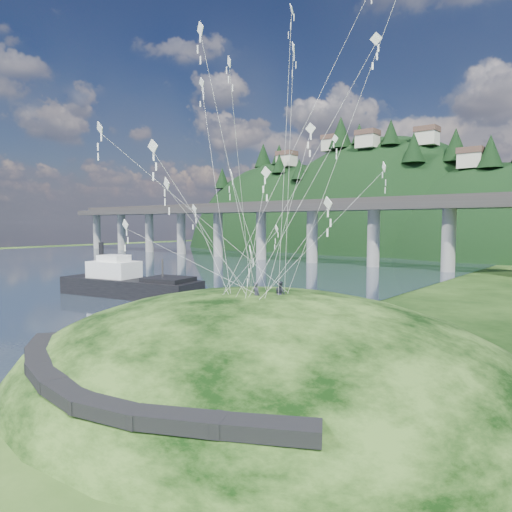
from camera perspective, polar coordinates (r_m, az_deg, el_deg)
The scene contains 10 objects.
ground at distance 35.18m, azimuth -11.57°, elevation -11.70°, with size 320.00×320.00×0.00m, color black.
water at distance 111.36m, azimuth -22.77°, elevation -1.05°, with size 240.00×240.00×0.00m, color #2A394E.
grass_hill at distance 31.57m, azimuth 0.98°, elevation -16.36°, with size 36.00×32.00×13.00m.
footpath at distance 23.38m, azimuth -19.12°, elevation -14.76°, with size 22.29×5.84×0.83m.
bridge at distance 105.39m, azimuth 9.61°, elevation 4.23°, with size 160.00×11.00×15.00m.
far_ridge at distance 160.36m, azimuth 13.60°, elevation -1.99°, with size 153.00×70.00×94.50m.
work_barge at distance 61.53m, azimuth -15.74°, elevation -3.28°, with size 20.46×9.45×6.92m.
wooden_dock at distance 46.85m, azimuth -10.34°, elevation -7.18°, with size 12.32×5.70×0.88m.
kite_flyers at distance 29.39m, azimuth 2.13°, elevation -3.20°, with size 1.74×2.08×1.63m.
kite_swarm at distance 30.99m, azimuth -0.15°, elevation 15.51°, with size 20.04×16.61×20.24m.
Camera 1 is at (26.50, -21.05, 9.60)m, focal length 32.00 mm.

